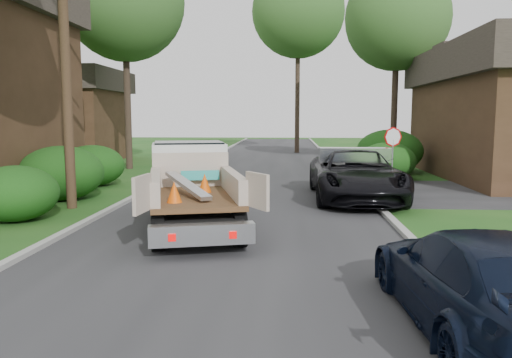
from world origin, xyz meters
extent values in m
plane|color=#184D16|center=(0.00, 0.00, 0.00)|extent=(120.00, 120.00, 0.00)
cube|color=#28282B|center=(0.00, 10.00, 0.00)|extent=(8.00, 90.00, 0.02)
cube|color=#9E9E99|center=(-4.10, 10.00, 0.06)|extent=(0.20, 90.00, 0.12)
cube|color=#9E9E99|center=(4.10, 10.00, 0.06)|extent=(0.20, 90.00, 0.12)
cylinder|color=slate|center=(5.20, 9.00, 1.00)|extent=(0.06, 0.06, 2.00)
cylinder|color=#B20A0A|center=(5.20, 9.00, 2.10)|extent=(0.71, 0.32, 0.76)
cylinder|color=#382619|center=(-5.50, 5.00, 5.00)|extent=(0.30, 0.30, 10.00)
cube|color=#3A2617|center=(-13.50, 22.00, 2.25)|extent=(7.00, 7.00, 4.50)
cube|color=#332B26|center=(-13.50, 22.00, 5.20)|extent=(7.56, 7.56, 1.40)
cube|color=#332B26|center=(-13.50, 22.00, 5.90)|extent=(1.05, 7.56, 0.20)
ellipsoid|color=#0E3C0E|center=(-6.20, 3.00, 0.77)|extent=(2.34, 2.34, 1.53)
ellipsoid|color=#0E3C0E|center=(-6.50, 6.50, 0.94)|extent=(2.86, 2.86, 1.87)
ellipsoid|color=#0E3C0E|center=(-6.80, 10.00, 0.85)|extent=(2.60, 2.60, 1.70)
ellipsoid|color=#0E3C0E|center=(5.80, 13.00, 0.85)|extent=(2.60, 2.60, 1.70)
ellipsoid|color=#0E3C0E|center=(6.50, 16.00, 1.10)|extent=(3.38, 3.38, 2.21)
cylinder|color=#2D2119|center=(-7.50, 17.00, 4.50)|extent=(0.36, 0.36, 9.00)
sphere|color=#356124|center=(-7.50, 17.00, 9.00)|extent=(6.40, 6.40, 6.40)
cylinder|color=#2D2119|center=(7.50, 20.00, 4.25)|extent=(0.36, 0.36, 8.50)
sphere|color=#356124|center=(7.50, 20.00, 8.50)|extent=(6.00, 6.00, 6.00)
cylinder|color=#2D2119|center=(2.00, 30.00, 5.50)|extent=(0.36, 0.36, 11.00)
sphere|color=#356124|center=(2.00, 30.00, 11.00)|extent=(7.20, 7.20, 7.20)
cylinder|color=black|center=(-2.36, 3.58, 0.41)|extent=(0.47, 0.87, 0.83)
cylinder|color=black|center=(-0.66, 4.01, 0.41)|extent=(0.47, 0.87, 0.83)
cylinder|color=black|center=(-1.49, 0.19, 0.41)|extent=(0.47, 0.87, 0.83)
cylinder|color=black|center=(0.21, 0.62, 0.41)|extent=(0.47, 0.87, 0.83)
cube|color=black|center=(-1.10, 2.19, 0.57)|extent=(3.11, 5.64, 0.22)
cube|color=silver|center=(-1.58, 4.07, 1.38)|extent=(2.38, 2.11, 1.43)
cube|color=black|center=(-1.58, 4.07, 1.89)|extent=(2.21, 1.94, 0.51)
cube|color=#472D19|center=(-0.94, 1.56, 0.92)|extent=(2.79, 3.72, 0.11)
cube|color=beige|center=(-1.35, 3.17, 1.43)|extent=(1.99, 0.59, 0.92)
cube|color=beige|center=(-1.83, 1.34, 1.24)|extent=(1.00, 3.09, 0.55)
cube|color=beige|center=(-0.04, 1.79, 1.24)|extent=(1.00, 3.09, 0.55)
cube|color=silver|center=(-0.45, -0.36, 0.51)|extent=(2.13, 0.84, 0.41)
cube|color=#B20505|center=(-0.99, -0.67, 0.51)|extent=(0.15, 0.07, 0.15)
cube|color=#B20505|center=(0.17, -0.37, 0.51)|extent=(0.15, 0.07, 0.15)
cube|color=beige|center=(-1.60, -0.51, 1.34)|extent=(0.16, 0.83, 0.74)
cube|color=beige|center=(0.64, 0.06, 1.34)|extent=(0.53, 0.73, 0.74)
cube|color=silver|center=(-1.14, 1.61, 1.24)|extent=(1.51, 2.16, 0.42)
cone|color=#F2590A|center=(-1.22, 0.63, 1.21)|extent=(0.40, 0.40, 0.46)
cone|color=#F2590A|center=(-0.81, 2.17, 1.21)|extent=(0.40, 0.40, 0.46)
cube|color=#148C84|center=(-1.07, 3.01, 1.30)|extent=(1.00, 0.34, 0.26)
imported|color=black|center=(3.60, 7.24, 0.87)|extent=(2.93, 6.27, 1.74)
imported|color=black|center=(3.80, -3.49, 0.69)|extent=(2.19, 4.87, 1.39)
camera|label=1|loc=(1.25, -10.04, 2.84)|focal=35.00mm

